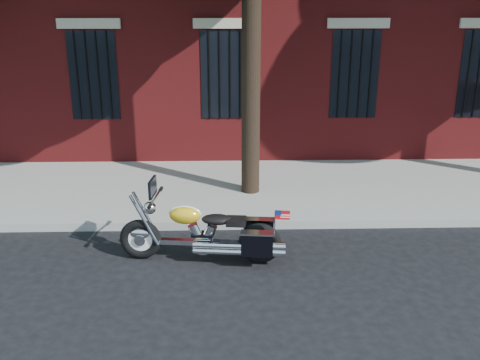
{
  "coord_description": "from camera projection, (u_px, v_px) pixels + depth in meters",
  "views": [
    {
      "loc": [
        0.02,
        -7.33,
        3.85
      ],
      "look_at": [
        0.23,
        0.8,
        1.1
      ],
      "focal_mm": 40.0,
      "sensor_mm": 36.0,
      "label": 1
    }
  ],
  "objects": [
    {
      "name": "sidewalk",
      "position": [
        226.0,
        189.0,
        11.24
      ],
      "size": [
        40.0,
        3.6,
        0.15
      ],
      "primitive_type": "cube",
      "color": "gray",
      "rests_on": "ground"
    },
    {
      "name": "motorcycle",
      "position": [
        208.0,
        235.0,
        8.15
      ],
      "size": [
        2.58,
        0.9,
        1.32
      ],
      "rotation": [
        0.0,
        0.0,
        -0.11
      ],
      "color": "black",
      "rests_on": "ground"
    },
    {
      "name": "curb",
      "position": [
        226.0,
        224.0,
        9.46
      ],
      "size": [
        40.0,
        0.16,
        0.15
      ],
      "primitive_type": "cube",
      "color": "gray",
      "rests_on": "ground"
    },
    {
      "name": "ground",
      "position": [
        226.0,
        265.0,
        8.18
      ],
      "size": [
        120.0,
        120.0,
        0.0
      ],
      "primitive_type": "plane",
      "color": "black",
      "rests_on": "ground"
    }
  ]
}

